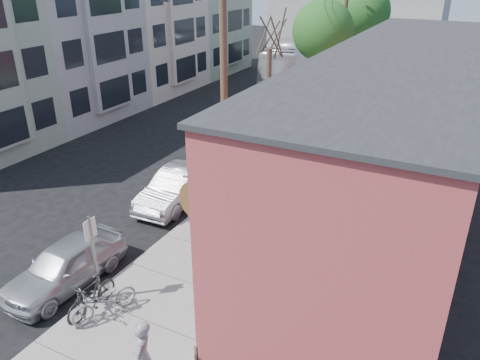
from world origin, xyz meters
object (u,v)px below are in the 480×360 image
at_px(parking_meter_far, 278,134).
at_px(patio_chair_b, 242,287).
at_px(tree_bare, 268,112).
at_px(patron_green, 227,250).
at_px(car_0, 65,265).
at_px(car_4, 310,96).
at_px(tree_leafy_mid, 323,31).
at_px(tree_leafy_far, 362,12).
at_px(parked_bike_a, 91,296).
at_px(parked_bike_b, 104,301).
at_px(cyclist, 208,217).
at_px(sign_post, 94,251).
at_px(parking_meter_near, 188,203).
at_px(car_3, 281,115).
at_px(bus, 298,59).
at_px(patron_grey, 143,357).
at_px(car_2, 236,146).
at_px(car_1, 177,187).
at_px(utility_pole_near, 222,74).
at_px(patio_chair_a, 247,282).

xyz_separation_m(parking_meter_far, patio_chair_b, (3.89, -11.96, -0.39)).
distance_m(tree_bare, patron_green, 8.85).
xyz_separation_m(car_0, car_4, (0.00, 22.93, -0.00)).
height_order(tree_leafy_mid, tree_leafy_far, tree_leafy_far).
height_order(parked_bike_a, parked_bike_b, parked_bike_a).
height_order(cyclist, parked_bike_b, cyclist).
xyz_separation_m(sign_post, parked_bike_a, (0.23, -0.55, -1.12)).
bearing_deg(patron_green, patio_chair_b, 66.35).
height_order(parking_meter_near, car_3, car_3).
distance_m(parking_meter_far, tree_bare, 3.46).
bearing_deg(tree_bare, parking_meter_far, 101.33).
bearing_deg(car_4, car_3, -92.76).
bearing_deg(bus, car_0, -87.33).
bearing_deg(patron_grey, car_2, 175.01).
relative_size(car_4, bus, 0.35).
relative_size(tree_bare, patron_green, 3.19).
bearing_deg(patron_grey, parking_meter_near, -178.71).
distance_m(sign_post, patio_chair_b, 4.42).
height_order(car_1, bus, bus).
bearing_deg(tree_leafy_far, parking_meter_near, -91.39).
xyz_separation_m(utility_pole_near, parked_bike_a, (0.19, -8.17, -4.70)).
bearing_deg(bus, patron_grey, -79.71).
xyz_separation_m(patron_green, bus, (-8.18, 27.86, 0.68)).
distance_m(parking_meter_near, tree_leafy_far, 23.19).
bearing_deg(cyclist, tree_leafy_mid, -108.15).
height_order(tree_bare, tree_leafy_mid, tree_leafy_mid).
relative_size(patio_chair_b, car_3, 0.16).
bearing_deg(patron_green, parking_meter_far, -147.00).
bearing_deg(car_4, patio_chair_b, -78.63).
xyz_separation_m(parking_meter_near, tree_leafy_far, (0.55, 22.63, 5.03)).
xyz_separation_m(parking_meter_near, car_1, (-1.45, 1.41, -0.24)).
relative_size(parking_meter_far, parked_bike_a, 0.67).
distance_m(parking_meter_near, car_1, 2.04).
bearing_deg(patio_chair_b, patio_chair_a, 87.22).
height_order(parking_meter_near, tree_bare, tree_bare).
bearing_deg(car_2, car_4, 89.98).
height_order(parking_meter_near, car_1, car_1).
xyz_separation_m(sign_post, patron_green, (2.78, 2.82, -0.78)).
bearing_deg(patio_chair_a, car_4, 108.88).
bearing_deg(sign_post, car_4, 93.83).
xyz_separation_m(tree_leafy_far, cyclist, (0.66, -23.16, -5.04)).
distance_m(patron_green, parked_bike_b, 3.97).
distance_m(car_0, car_1, 6.23).
bearing_deg(car_3, utility_pole_near, -83.88).
bearing_deg(tree_bare, car_1, -113.07).
bearing_deg(car_4, bus, 114.29).
relative_size(patron_grey, bus, 0.16).
xyz_separation_m(utility_pole_near, car_4, (-1.59, 15.52, -4.69)).
bearing_deg(car_1, parking_meter_near, -46.28).
bearing_deg(tree_leafy_far, cyclist, -88.37).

